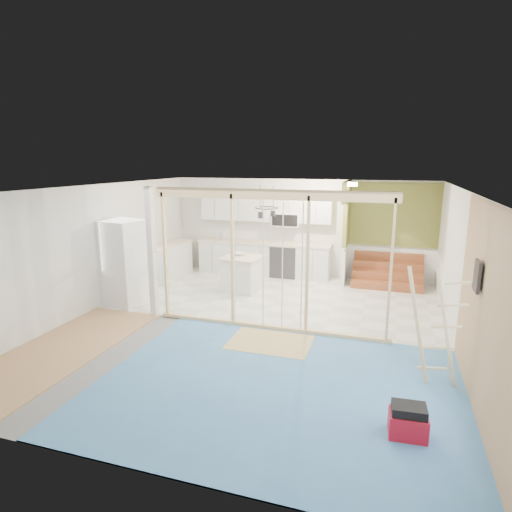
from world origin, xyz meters
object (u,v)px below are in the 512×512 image
(ladder, at_px, (435,327))
(toolbox, at_px, (408,422))
(fridge, at_px, (125,263))
(island, at_px, (242,274))

(ladder, bearing_deg, toolbox, -90.67)
(fridge, relative_size, toolbox, 4.24)
(fridge, distance_m, island, 2.71)
(island, distance_m, toolbox, 5.94)
(ladder, bearing_deg, island, 153.66)
(island, height_order, ladder, ladder)
(toolbox, distance_m, ladder, 1.56)
(fridge, relative_size, island, 1.96)
(fridge, relative_size, ladder, 1.12)
(fridge, distance_m, toolbox, 6.52)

